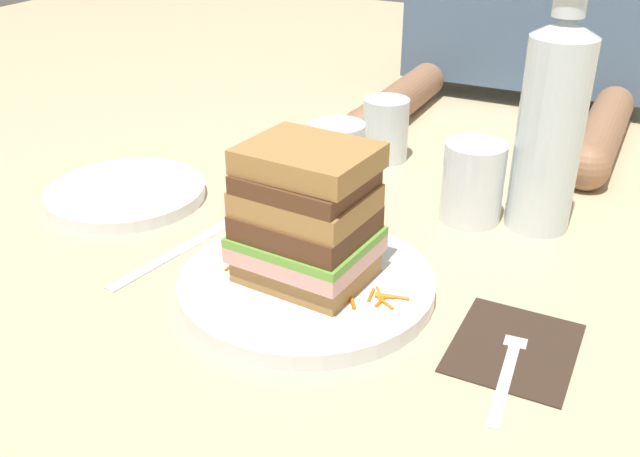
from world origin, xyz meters
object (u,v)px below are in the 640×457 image
empty_tumbler_1 (386,129)px  empty_tumbler_2 (546,157)px  sandwich (306,216)px  empty_tumbler_0 (337,156)px  juice_glass (472,186)px  knife (175,252)px  water_bottle (551,124)px  main_plate (307,284)px  napkin_dark (514,347)px  side_plate (126,193)px  fork (511,359)px

empty_tumbler_1 → empty_tumbler_2: empty_tumbler_1 is taller
sandwich → empty_tumbler_0: size_ratio=1.56×
empty_tumbler_1 → empty_tumbler_2: bearing=5.1°
juice_glass → empty_tumbler_0: 0.18m
knife → water_bottle: water_bottle is taller
sandwich → juice_glass: size_ratio=1.42×
main_plate → empty_tumbler_2: 0.42m
juice_glass → empty_tumbler_1: (-0.17, 0.13, -0.00)m
water_bottle → empty_tumbler_2: 0.16m
napkin_dark → empty_tumbler_2: size_ratio=1.75×
sandwich → napkin_dark: 0.23m
water_bottle → empty_tumbler_2: water_bottle is taller
water_bottle → empty_tumbler_0: bearing=-178.0°
main_plate → sandwich: bearing=74.1°
juice_glass → empty_tumbler_2: 0.16m
napkin_dark → empty_tumbler_1: (-0.27, 0.37, 0.04)m
empty_tumbler_0 → side_plate: 0.28m
empty_tumbler_2 → side_plate: 0.55m
empty_tumbler_2 → empty_tumbler_0: bearing=-149.3°
sandwich → juice_glass: (0.10, 0.23, -0.04)m
sandwich → empty_tumbler_1: bearing=100.0°
sandwich → juice_glass: bearing=66.3°
fork → empty_tumbler_0: 0.40m
empty_tumbler_1 → fork: bearing=-54.5°
napkin_dark → fork: bearing=-85.5°
knife → water_bottle: size_ratio=0.72×
fork → empty_tumbler_1: empty_tumbler_1 is taller
water_bottle → empty_tumbler_2: bearing=97.8°
knife → juice_glass: bearing=40.5°
sandwich → knife: bearing=179.4°
napkin_dark → empty_tumbler_2: (-0.05, 0.39, 0.03)m
water_bottle → empty_tumbler_0: (-0.26, -0.01, -0.08)m
empty_tumbler_1 → napkin_dark: bearing=-53.1°
juice_glass → empty_tumbler_1: size_ratio=1.09×
knife → empty_tumbler_2: bearing=49.7°
sandwich → knife: size_ratio=0.69×
water_bottle → fork: bearing=-82.6°
knife → side_plate: bearing=148.5°
fork → knife: size_ratio=0.83×
juice_glass → empty_tumbler_2: (0.06, 0.15, -0.01)m
side_plate → fork: bearing=-12.1°
fork → sandwich: bearing=173.8°
water_bottle → empty_tumbler_2: size_ratio=3.80×
main_plate → water_bottle: size_ratio=0.93×
napkin_dark → juice_glass: 0.26m
empty_tumbler_2 → side_plate: bearing=-147.6°
sandwich → empty_tumbler_1: 0.37m
knife → empty_tumbler_1: (0.10, 0.36, 0.04)m
sandwich → knife: (-0.17, 0.00, -0.08)m
fork → side_plate: (-0.52, 0.11, 0.00)m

